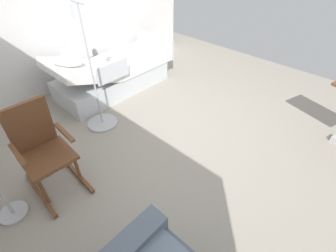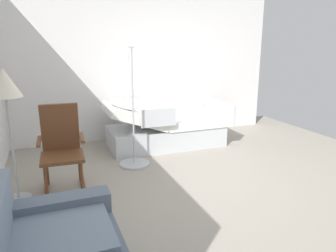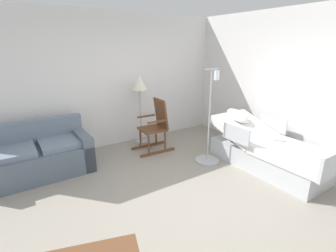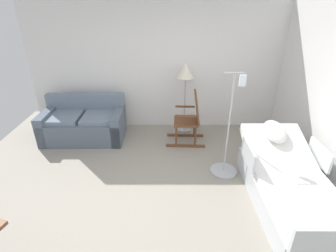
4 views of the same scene
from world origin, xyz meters
TOP-DOWN VIEW (x-y plane):
  - ground_plane at (0.00, 0.00)m, footprint 6.40×6.40m
  - side_wall at (2.61, 0.00)m, footprint 0.10×5.02m
  - hospital_bed at (1.86, -0.12)m, footprint 1.05×2.12m
  - rocking_chair at (0.64, 1.65)m, footprint 0.78×0.52m
  - iv_pole at (1.16, 0.64)m, footprint 0.44×0.44m

SIDE VIEW (x-z plane):
  - ground_plane at x=0.00m, z-range 0.00..0.00m
  - iv_pole at x=1.16m, z-range -0.59..1.09m
  - hospital_bed at x=1.86m, z-range -0.17..0.75m
  - rocking_chair at x=0.64m, z-range -0.02..1.03m
  - side_wall at x=2.61m, z-range 0.00..2.70m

